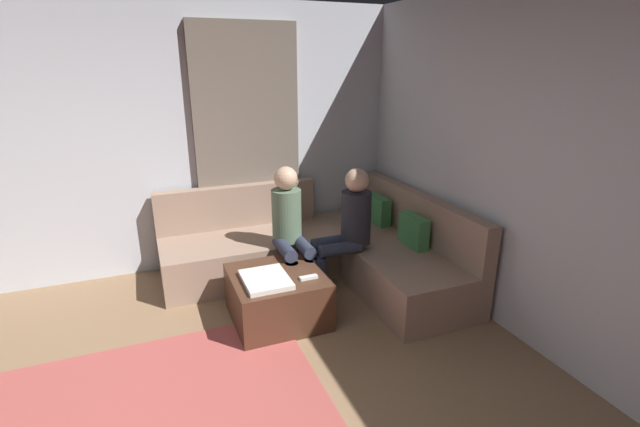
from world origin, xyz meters
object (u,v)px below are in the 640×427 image
object	(u,v)px
sectional_couch	(326,250)
person_on_couch_side	(290,226)
coffee_mug	(289,256)
game_remote	(309,277)
person_on_couch_back	(346,226)
ottoman	(277,296)

from	to	relation	value
sectional_couch	person_on_couch_side	size ratio (longest dim) A/B	2.12
coffee_mug	game_remote	size ratio (longest dim) A/B	0.63
sectional_couch	person_on_couch_back	distance (m)	0.52
coffee_mug	person_on_couch_side	size ratio (longest dim) A/B	0.08
person_on_couch_back	ottoman	bearing A→B (deg)	108.22
coffee_mug	person_on_couch_back	size ratio (longest dim) A/B	0.08
ottoman	person_on_couch_side	world-z (taller)	person_on_couch_side
ottoman	person_on_couch_back	distance (m)	0.92
sectional_couch	person_on_couch_back	world-z (taller)	person_on_couch_back
sectional_couch	person_on_couch_side	distance (m)	0.59
game_remote	ottoman	bearing A→B (deg)	-129.29
game_remote	person_on_couch_back	size ratio (longest dim) A/B	0.12
coffee_mug	person_on_couch_back	world-z (taller)	person_on_couch_back
coffee_mug	person_on_couch_side	world-z (taller)	person_on_couch_side
ottoman	coffee_mug	world-z (taller)	coffee_mug
sectional_couch	game_remote	size ratio (longest dim) A/B	17.00
coffee_mug	person_on_couch_back	xyz separation A→B (m)	(-0.03, 0.58, 0.19)
coffee_mug	game_remote	distance (m)	0.40
game_remote	person_on_couch_side	world-z (taller)	person_on_couch_side
game_remote	person_on_couch_side	distance (m)	0.68
game_remote	coffee_mug	bearing A→B (deg)	-174.29
person_on_couch_back	person_on_couch_side	world-z (taller)	same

